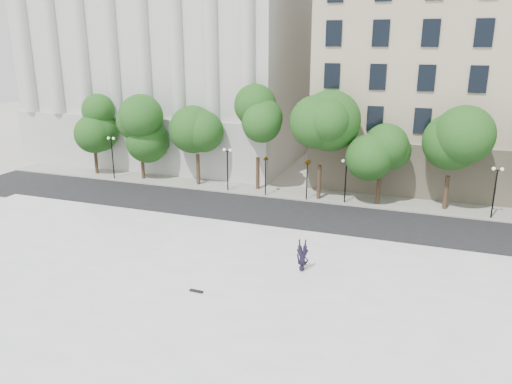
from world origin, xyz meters
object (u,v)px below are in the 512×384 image
at_px(traffic_light_west, 266,156).
at_px(person_lying, 302,266).
at_px(skateboard, 196,291).
at_px(traffic_light_east, 307,160).

height_order(traffic_light_west, person_lying, traffic_light_west).
xyz_separation_m(person_lying, skateboard, (-4.82, -4.54, -0.23)).
bearing_deg(skateboard, traffic_light_west, 99.44).
bearing_deg(person_lying, traffic_light_east, 92.95).
bearing_deg(traffic_light_east, person_lying, -76.85).
xyz_separation_m(traffic_light_east, skateboard, (-1.37, -19.30, -3.28)).
bearing_deg(traffic_light_west, skateboard, -82.67).
height_order(traffic_light_east, skateboard, traffic_light_east).
height_order(traffic_light_west, traffic_light_east, traffic_light_east).
bearing_deg(person_lying, traffic_light_west, 106.13).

